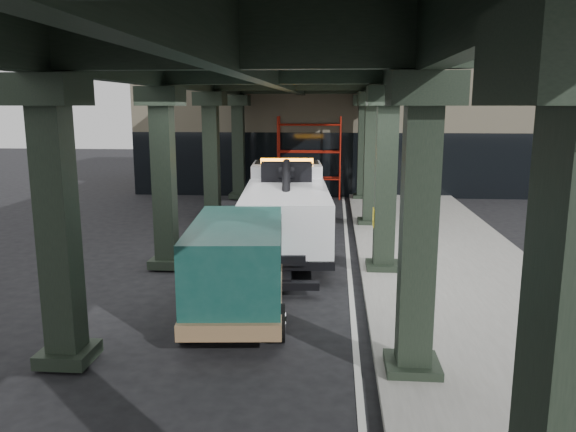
% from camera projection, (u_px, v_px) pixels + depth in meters
% --- Properties ---
extents(ground, '(90.00, 90.00, 0.00)m').
position_uv_depth(ground, '(281.00, 295.00, 13.59)').
color(ground, black).
rests_on(ground, ground).
extents(sidewalk, '(5.00, 40.00, 0.15)m').
position_uv_depth(sidewalk, '(453.00, 272.00, 15.17)').
color(sidewalk, gray).
rests_on(sidewalk, ground).
extents(lane_stripe, '(0.12, 38.00, 0.01)m').
position_uv_depth(lane_stripe, '(349.00, 272.00, 15.41)').
color(lane_stripe, silver).
rests_on(lane_stripe, ground).
extents(viaduct, '(7.40, 32.00, 6.40)m').
position_uv_depth(viaduct, '(272.00, 68.00, 14.52)').
color(viaduct, black).
rests_on(viaduct, ground).
extents(building, '(22.00, 10.00, 8.00)m').
position_uv_depth(building, '(349.00, 115.00, 32.21)').
color(building, '#C6B793').
rests_on(building, ground).
extents(scaffolding, '(3.08, 0.88, 4.00)m').
position_uv_depth(scaffolding, '(309.00, 155.00, 27.50)').
color(scaffolding, '#B41C0E').
rests_on(scaffolding, ground).
extents(tow_truck, '(3.08, 8.78, 2.83)m').
position_uv_depth(tow_truck, '(286.00, 204.00, 18.04)').
color(tow_truck, black).
rests_on(tow_truck, ground).
extents(towed_van, '(2.45, 5.28, 2.08)m').
position_uv_depth(towed_van, '(238.00, 263.00, 12.29)').
color(towed_van, '#12403A').
rests_on(towed_van, ground).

